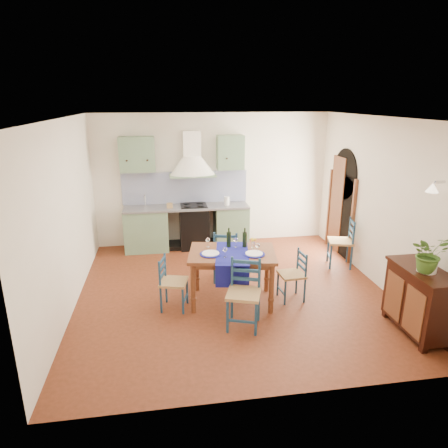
% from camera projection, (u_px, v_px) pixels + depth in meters
% --- Properties ---
extents(floor, '(5.00, 5.00, 0.00)m').
position_uv_depth(floor, '(233.00, 291.00, 6.65)').
color(floor, '#4D2210').
rests_on(floor, ground).
extents(back_wall, '(5.00, 0.96, 2.80)m').
position_uv_depth(back_wall, '(192.00, 199.00, 8.43)').
color(back_wall, white).
rests_on(back_wall, ground).
extents(right_wall, '(0.26, 5.00, 2.80)m').
position_uv_depth(right_wall, '(372.00, 204.00, 6.88)').
color(right_wall, white).
rests_on(right_wall, ground).
extents(left_wall, '(0.04, 5.00, 2.80)m').
position_uv_depth(left_wall, '(66.00, 217.00, 5.86)').
color(left_wall, white).
rests_on(left_wall, ground).
extents(ceiling, '(5.00, 5.00, 0.01)m').
position_uv_depth(ceiling, '(234.00, 117.00, 5.81)').
color(ceiling, white).
rests_on(ceiling, back_wall).
extents(dining_table, '(1.43, 1.12, 1.15)m').
position_uv_depth(dining_table, '(232.00, 258.00, 6.11)').
color(dining_table, brown).
rests_on(dining_table, ground).
extents(chair_near, '(0.57, 0.57, 0.97)m').
position_uv_depth(chair_near, '(244.00, 293.00, 5.51)').
color(chair_near, navy).
rests_on(chair_near, ground).
extents(chair_far, '(0.53, 0.53, 0.94)m').
position_uv_depth(chair_far, '(226.00, 255.00, 6.91)').
color(chair_far, navy).
rests_on(chair_far, ground).
extents(chair_left, '(0.47, 0.47, 0.83)m').
position_uv_depth(chair_left, '(172.00, 282.00, 6.00)').
color(chair_left, navy).
rests_on(chair_left, ground).
extents(chair_right, '(0.40, 0.40, 0.81)m').
position_uv_depth(chair_right, '(293.00, 275.00, 6.28)').
color(chair_right, navy).
rests_on(chair_right, ground).
extents(chair_spare, '(0.54, 0.54, 0.93)m').
position_uv_depth(chair_spare, '(342.00, 242.00, 7.53)').
color(chair_spare, navy).
rests_on(chair_spare, ground).
extents(sideboard, '(0.50, 1.05, 0.94)m').
position_uv_depth(sideboard, '(419.00, 299.00, 5.34)').
color(sideboard, black).
rests_on(sideboard, ground).
extents(potted_plant, '(0.49, 0.43, 0.50)m').
position_uv_depth(potted_plant, '(429.00, 253.00, 5.08)').
color(potted_plant, '#3B6421').
rests_on(potted_plant, sideboard).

